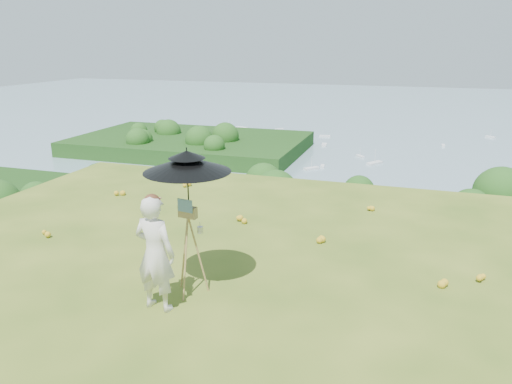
% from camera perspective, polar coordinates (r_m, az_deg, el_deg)
% --- Properties ---
extents(ground, '(14.00, 14.00, 0.00)m').
position_cam_1_polar(ground, '(7.63, -3.80, -12.03)').
color(ground, '#405E1B').
rests_on(ground, ground).
extents(shoreline_tier, '(170.00, 28.00, 8.00)m').
position_cam_1_polar(shoreline_tier, '(90.39, 14.82, -9.87)').
color(shoreline_tier, slate).
rests_on(shoreline_tier, bay_water).
extents(bay_water, '(700.00, 700.00, 0.00)m').
position_cam_1_polar(bay_water, '(249.06, 17.43, 7.31)').
color(bay_water, '#779BAA').
rests_on(bay_water, ground).
extents(peninsula, '(90.00, 60.00, 12.00)m').
position_cam_1_polar(peninsula, '(181.82, -7.53, 6.27)').
color(peninsula, '#13330E').
rests_on(peninsula, bay_water).
extents(slope_trees, '(110.00, 50.00, 6.00)m').
position_cam_1_polar(slope_trees, '(45.29, 13.37, -8.06)').
color(slope_trees, '#285419').
rests_on(slope_trees, forest_slope).
extents(harbor_town, '(110.00, 22.00, 5.00)m').
position_cam_1_polar(harbor_town, '(87.74, 15.14, -6.06)').
color(harbor_town, beige).
rests_on(harbor_town, shoreline_tier).
extents(moored_boats, '(140.00, 140.00, 0.70)m').
position_cam_1_polar(moored_boats, '(171.96, 12.66, 3.82)').
color(moored_boats, white).
rests_on(moored_boats, bay_water).
extents(wildflowers, '(10.00, 10.50, 0.12)m').
position_cam_1_polar(wildflowers, '(7.80, -3.12, -10.81)').
color(wildflowers, gold).
rests_on(wildflowers, ground).
extents(painter, '(0.66, 0.47, 1.69)m').
position_cam_1_polar(painter, '(7.13, -11.46, -6.89)').
color(painter, beige).
rests_on(painter, ground).
extents(field_easel, '(0.66, 0.66, 1.51)m').
position_cam_1_polar(field_easel, '(7.51, -7.65, -6.22)').
color(field_easel, '#A27C44').
rests_on(field_easel, ground).
extents(sun_umbrella, '(1.57, 1.57, 1.01)m').
position_cam_1_polar(sun_umbrella, '(7.21, -7.80, 1.15)').
color(sun_umbrella, black).
rests_on(sun_umbrella, field_easel).
extents(painter_cap, '(0.26, 0.30, 0.10)m').
position_cam_1_polar(painter_cap, '(6.86, -11.84, -0.76)').
color(painter_cap, '#BC6867').
rests_on(painter_cap, painter).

